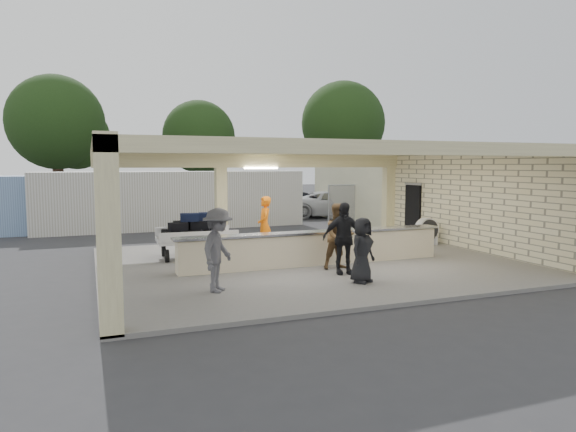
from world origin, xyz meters
name	(u,v)px	position (x,y,z in m)	size (l,w,h in m)	color
ground	(308,265)	(0.00, 0.00, 0.00)	(120.00, 120.00, 0.00)	#2C2C2F
pavilion	(306,218)	(0.21, 0.66, 1.35)	(12.01, 10.00, 3.55)	slate
baggage_counter	(315,248)	(0.00, -0.50, 0.59)	(8.20, 0.58, 0.98)	beige
luggage_cart	(195,234)	(-3.03, 1.92, 0.85)	(2.45, 1.58, 1.40)	silver
drum_fan	(426,230)	(5.33, 1.45, 0.63)	(0.90, 0.49, 0.99)	silver
baggage_handler	(265,226)	(-0.84, 1.61, 1.05)	(0.69, 0.38, 1.89)	orange
passenger_a	(339,236)	(0.37, -1.31, 1.02)	(0.89, 0.39, 1.83)	brown
passenger_b	(343,238)	(0.18, -1.94, 1.06)	(1.13, 0.41, 1.92)	black
passenger_c	(218,250)	(-3.39, -2.65, 1.06)	(1.24, 0.44, 1.93)	#525156
passenger_d	(362,250)	(0.14, -3.02, 0.91)	(0.79, 0.32, 1.61)	black
car_white_a	(334,204)	(7.10, 12.55, 0.75)	(2.50, 5.27, 1.50)	silver
car_white_b	(414,200)	(13.64, 14.18, 0.75)	(1.76, 4.72, 1.49)	silver
car_dark	(300,203)	(5.62, 14.22, 0.73)	(1.54, 4.37, 1.46)	black
container_white	(173,200)	(-2.34, 10.78, 1.35)	(12.42, 2.48, 2.69)	silver
fence	(429,201)	(11.00, 9.00, 1.05)	(12.06, 0.06, 2.03)	gray
tree_left	(61,126)	(-7.68, 24.16, 5.59)	(6.60, 6.30, 9.00)	#382619
tree_mid	(202,140)	(2.32, 26.16, 4.96)	(6.00, 5.60, 8.00)	#382619
tree_right	(345,127)	(14.32, 25.16, 6.21)	(7.20, 7.00, 10.00)	#382619
adjacent_building	(395,191)	(9.50, 10.00, 1.60)	(6.00, 8.00, 3.20)	beige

